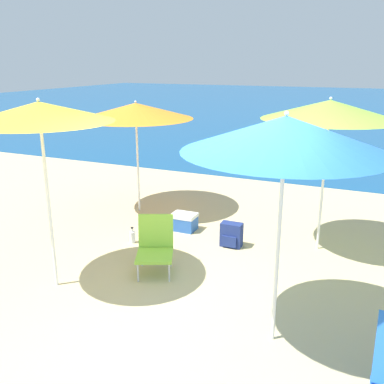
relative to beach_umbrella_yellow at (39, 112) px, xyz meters
The scene contains 10 objects.
ground_plane 2.89m from the beach_umbrella_yellow, ahead, with size 60.00×60.00×0.00m, color #C6B284.
sea_water 25.97m from the beach_umbrella_yellow, 85.68° to the left, with size 60.00×40.00×0.01m.
beach_umbrella_yellow is the anchor object (origin of this frame).
beach_umbrella_lime 3.72m from the beach_umbrella_yellow, 40.63° to the left, with size 1.86×1.86×2.22m.
beach_umbrella_orange 2.92m from the beach_umbrella_yellow, 99.73° to the left, with size 2.03×2.03×2.03m.
beach_umbrella_blue 2.73m from the beach_umbrella_yellow, ahead, with size 1.85×1.85×2.27m.
beach_chair_lime 2.18m from the beach_umbrella_yellow, 42.20° to the left, with size 0.65×0.70×0.73m.
backpack_navy 3.23m from the beach_umbrella_yellow, 50.85° to the left, with size 0.32×0.21×0.37m.
water_bottle 2.54m from the beach_umbrella_yellow, 82.90° to the left, with size 0.09×0.09×0.25m.
cooler_box 3.13m from the beach_umbrella_yellow, 73.32° to the left, with size 0.40×0.31×0.28m.
Camera 1 is at (1.53, -3.70, 2.68)m, focal length 40.00 mm.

